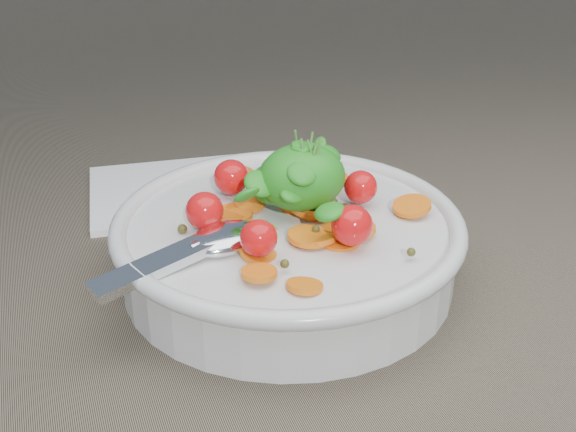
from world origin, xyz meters
name	(u,v)px	position (x,y,z in m)	size (l,w,h in m)	color
ground	(265,279)	(0.00, 0.00, 0.00)	(6.00, 6.00, 0.00)	#6D614E
bowl	(288,242)	(0.02, 0.00, 0.03)	(0.28, 0.26, 0.11)	silver
napkin	(177,191)	(-0.03, 0.17, 0.00)	(0.16, 0.14, 0.01)	white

